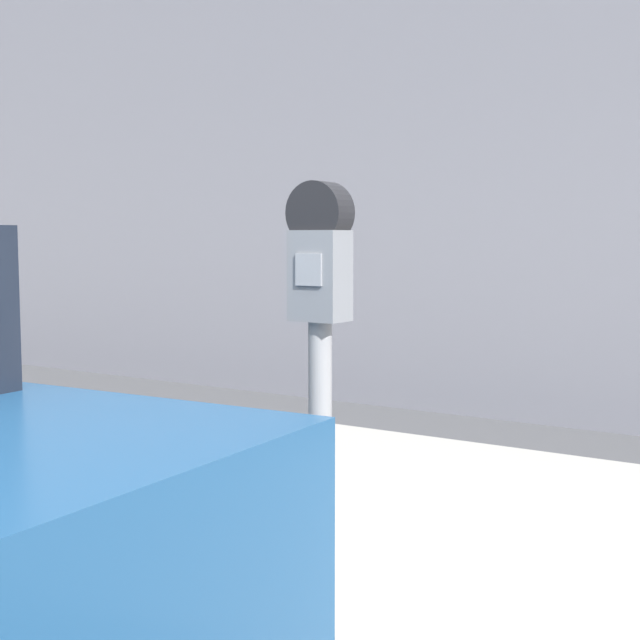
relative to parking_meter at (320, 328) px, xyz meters
The scene contains 3 objects.
sidewalk 1.43m from the parking_meter, 92.87° to the left, with size 24.00×2.80×0.14m.
building_facade 4.34m from the parking_meter, 90.76° to the left, with size 24.00×0.30×5.81m.
parking_meter is the anchor object (origin of this frame).
Camera 1 is at (1.57, -1.19, 1.33)m, focal length 50.00 mm.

